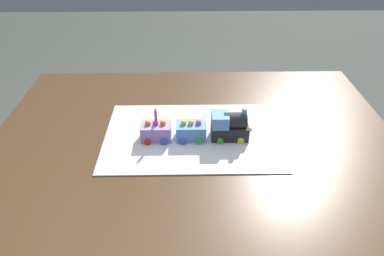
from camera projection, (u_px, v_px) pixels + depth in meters
dining_table at (195, 159)px, 1.25m from camera, size 1.40×1.00×0.74m
cake_board at (192, 136)px, 1.19m from camera, size 0.60×0.40×0.00m
cake_locomotive at (229, 126)px, 1.15m from camera, size 0.14×0.08×0.12m
cake_car_flatbed_sky_blue at (191, 131)px, 1.16m from camera, size 0.10×0.08×0.07m
cake_car_gondola_lavender at (156, 131)px, 1.16m from camera, size 0.10×0.08×0.07m
birthday_candle at (156, 114)px, 1.12m from camera, size 0.01×0.01×0.05m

